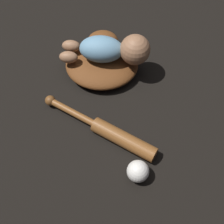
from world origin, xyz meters
The scene contains 5 objects.
ground_plane centered at (0.00, 0.00, 0.00)m, with size 6.00×6.00×0.00m, color black.
baseball_glove centered at (-0.04, 0.01, 0.04)m, with size 0.32×0.34×0.07m.
baby_figure centered at (0.01, -0.02, 0.13)m, with size 0.35×0.12×0.12m.
baseball_bat centered at (0.03, -0.33, 0.03)m, with size 0.44×0.24×0.06m.
baseball centered at (0.13, -0.47, 0.04)m, with size 0.08×0.08×0.08m.
Camera 1 is at (0.09, -0.86, 1.01)m, focal length 50.00 mm.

